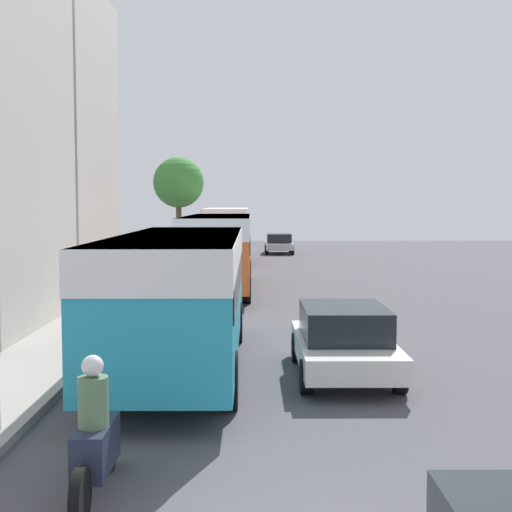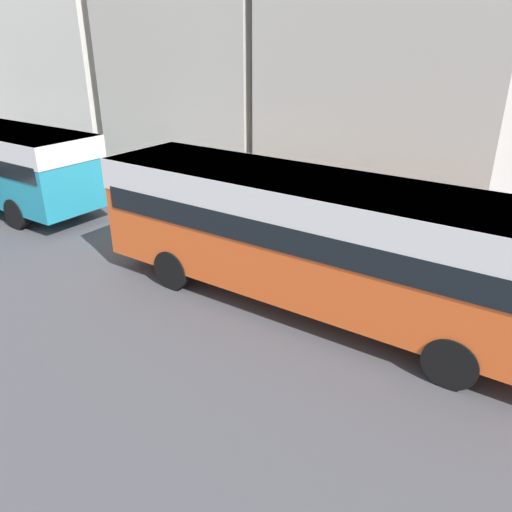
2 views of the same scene
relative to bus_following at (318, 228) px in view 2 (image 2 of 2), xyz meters
The scene contains 4 objects.
building_corner 19.21m from the bus_following, 111.18° to the right, with size 5.08×9.97×8.16m.
building_midblock 11.72m from the bus_following, 130.24° to the right, with size 5.91×7.09×10.00m.
building_far_terrace 8.64m from the bus_following, behind, with size 6.64×7.32×11.53m.
bus_following is the anchor object (origin of this frame).
Camera 2 is at (7.25, 26.89, 5.81)m, focal length 35.00 mm.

